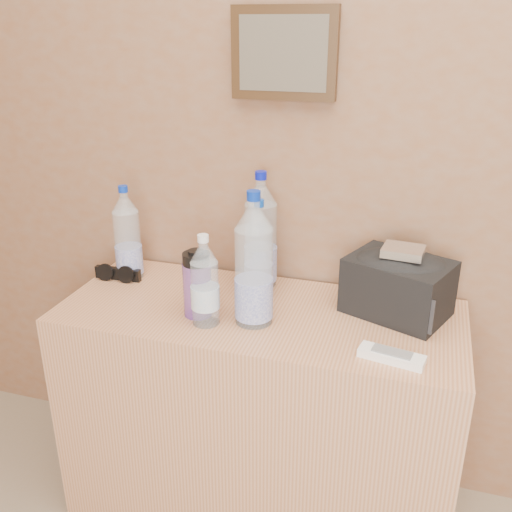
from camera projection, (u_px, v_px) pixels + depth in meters
The scene contains 12 objects.
picture_frame at pixel (284, 53), 1.58m from camera, with size 0.30×0.03×0.25m, color #382311, non-canonical shape.
dresser at pixel (259, 413), 1.77m from camera, with size 1.15×0.48×0.72m, color tan.
pet_large_a at pixel (127, 237), 1.80m from camera, with size 0.08×0.08×0.30m.
pet_large_b at pixel (261, 236), 1.73m from camera, with size 0.10×0.10×0.36m.
pet_large_c at pixel (259, 255), 1.67m from camera, with size 0.08×0.08×0.30m.
pet_large_d at pixel (254, 267), 1.51m from camera, with size 0.10×0.10×0.37m.
pet_small at pixel (205, 285), 1.52m from camera, with size 0.07×0.07×0.26m.
nalgene_bottle at pixel (197, 283), 1.57m from camera, with size 0.08×0.08×0.19m.
sunglasses at pixel (118, 274), 1.82m from camera, with size 0.15×0.06×0.04m, color black, non-canonical shape.
ac_remote at pixel (392, 356), 1.39m from camera, with size 0.16×0.05×0.02m, color white.
toiletry_bag at pixel (398, 283), 1.58m from camera, with size 0.27×0.19×0.18m, color black, non-canonical shape.
foil_packet at pixel (403, 251), 1.53m from camera, with size 0.11×0.09×0.02m, color white.
Camera 1 is at (-0.13, 0.35, 1.48)m, focal length 40.00 mm.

